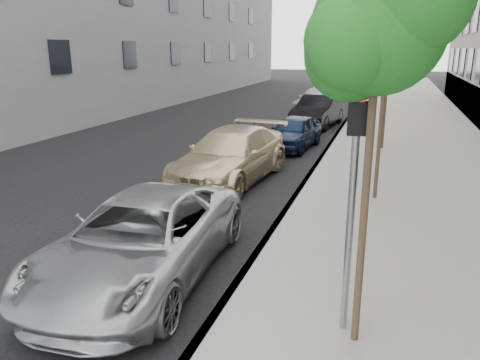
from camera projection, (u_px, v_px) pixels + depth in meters
The scene contains 11 objects.
sidewalk at pixel (406, 117), 26.64m from camera, with size 6.40×72.00×0.14m, color gray.
curb at pixel (350, 115), 27.56m from camera, with size 0.15×72.00×0.14m, color #9E9B93.
tree_near at pixel (381, 27), 5.24m from camera, with size 1.83×1.63×4.94m.
tree_mid at pixel (389, 34), 11.16m from camera, with size 1.85×1.65×5.03m.
tree_far at pixel (392, 40), 17.13m from camera, with size 1.83×1.63×4.94m.
signal_pole at pixel (353, 189), 6.06m from camera, with size 0.26×0.20×3.30m.
minivan at pixel (142, 239), 8.15m from camera, with size 2.42×5.25×1.46m, color #A8AAAC.
suv at pixel (231, 155), 14.14m from camera, with size 2.20×5.41×1.57m, color beige.
sedan_blue at pixel (294, 132), 18.71m from camera, with size 1.55×3.85×1.31m, color #0F1D34.
sedan_black at pixel (318, 111), 23.83m from camera, with size 1.68×4.81×1.58m, color black.
sedan_rear at pixel (317, 100), 29.14m from camera, with size 2.01×4.95×1.44m, color gray.
Camera 1 is at (3.41, -4.23, 3.97)m, focal length 35.00 mm.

